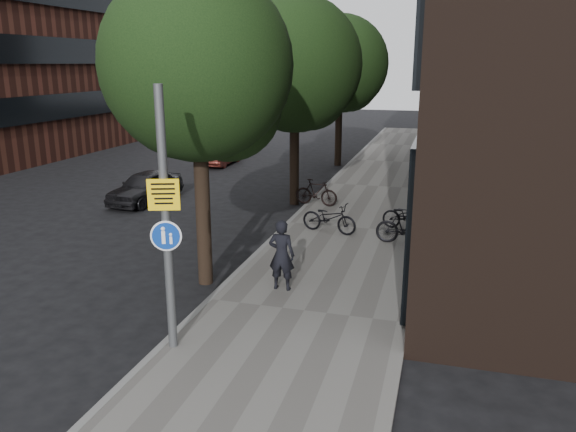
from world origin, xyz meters
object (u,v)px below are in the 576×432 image
(pedestrian, at_px, (282,255))
(signpost, at_px, (166,222))
(parked_car_near, at_px, (145,187))
(parked_bike_facade_near, at_px, (409,216))

(pedestrian, bearing_deg, signpost, 69.12)
(pedestrian, height_order, parked_car_near, pedestrian)
(signpost, height_order, parked_bike_facade_near, signpost)
(pedestrian, xyz_separation_m, parked_bike_facade_near, (2.57, 5.82, -0.39))
(parked_car_near, bearing_deg, parked_bike_facade_near, -1.73)
(parked_bike_facade_near, distance_m, parked_car_near, 10.43)
(signpost, relative_size, parked_car_near, 1.33)
(parked_bike_facade_near, bearing_deg, signpost, 169.82)
(signpost, relative_size, parked_bike_facade_near, 2.77)
(signpost, xyz_separation_m, parked_car_near, (-6.55, 10.54, -1.96))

